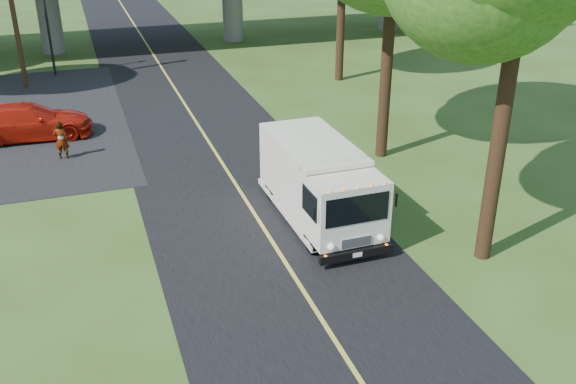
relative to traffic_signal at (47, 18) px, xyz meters
name	(u,v)px	position (x,y,z in m)	size (l,w,h in m)	color
ground	(316,312)	(6.00, -26.00, -3.20)	(120.00, 120.00, 0.00)	#354B1B
road	(223,165)	(6.00, -16.00, -3.19)	(7.00, 90.00, 0.02)	black
lane_line	(223,164)	(6.00, -16.00, -3.17)	(0.12, 90.00, 0.01)	gold
traffic_signal	(47,18)	(0.00, 0.00, 0.00)	(0.18, 0.22, 5.20)	black
step_van	(318,181)	(7.82, -21.37, -1.84)	(2.27, 5.98, 2.50)	silver
red_sedan	(28,121)	(-1.09, -10.49, -2.45)	(2.11, 5.19, 1.51)	#B6190B
pedestrian	(61,140)	(0.22, -13.37, -2.43)	(0.56, 0.37, 1.54)	gray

